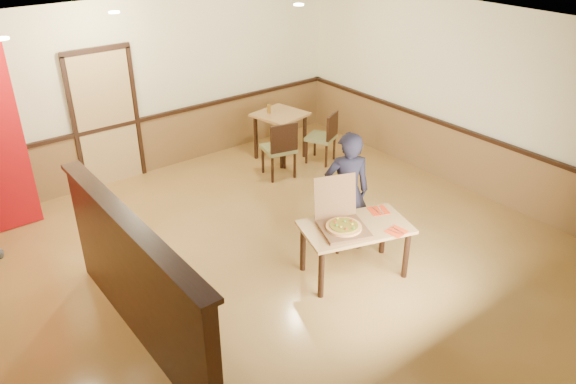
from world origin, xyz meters
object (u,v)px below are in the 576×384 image
at_px(diner, 347,192).
at_px(side_table, 280,124).
at_px(pizza_box, 342,223).
at_px(condiment, 269,109).
at_px(main_table, 355,233).
at_px(diner_chair, 340,210).
at_px(side_chair_right, 324,135).
at_px(side_chair_left, 280,147).

bearing_deg(diner, side_table, -81.75).
bearing_deg(diner, pizza_box, 71.57).
xyz_separation_m(pizza_box, condiment, (1.39, 3.35, 0.15)).
bearing_deg(condiment, main_table, -109.78).
height_order(diner_chair, side_table, diner_chair).
bearing_deg(diner, diner_chair, -74.90).
relative_size(side_chair_right, pizza_box, 1.18).
xyz_separation_m(diner, condiment, (0.91, 2.90, 0.09)).
height_order(side_chair_left, condiment, condiment).
bearing_deg(side_chair_right, condiment, -76.99).
relative_size(side_table, diner, 0.56).
bearing_deg(pizza_box, side_table, 85.55).
xyz_separation_m(side_chair_right, condiment, (-0.61, 0.74, 0.40)).
bearing_deg(side_chair_left, side_chair_right, -166.68).
distance_m(diner_chair, diner, 0.36).
bearing_deg(side_table, pizza_box, -115.41).
xyz_separation_m(diner_chair, side_chair_left, (0.55, 2.01, 0.06)).
xyz_separation_m(main_table, side_table, (1.36, 3.27, 0.06)).
relative_size(side_chair_left, side_table, 1.08).
height_order(side_chair_right, side_table, side_chair_right).
relative_size(side_chair_left, pizza_box, 1.27).
height_order(main_table, diner_chair, diner_chair).
bearing_deg(side_table, diner, -110.67).
distance_m(side_table, pizza_box, 3.56).
bearing_deg(side_chair_left, diner_chair, 87.52).
bearing_deg(side_chair_right, diner, 28.27).
height_order(side_chair_right, pizza_box, pizza_box).
relative_size(side_chair_right, diner, 0.56).
bearing_deg(side_chair_right, pizza_box, 25.87).
distance_m(main_table, side_table, 3.54).
relative_size(main_table, diner_chair, 1.64).
bearing_deg(condiment, side_chair_right, -50.48).
bearing_deg(side_table, side_chair_right, -51.80).
height_order(diner_chair, side_chair_left, side_chair_left).
height_order(side_chair_left, side_chair_right, side_chair_left).
relative_size(diner, pizza_box, 2.13).
height_order(diner_chair, pizza_box, pizza_box).
xyz_separation_m(side_chair_right, diner, (-1.52, -2.16, 0.32)).
relative_size(main_table, side_chair_left, 1.47).
bearing_deg(side_table, main_table, -112.57).
xyz_separation_m(side_chair_left, pizza_box, (-1.06, -2.59, 0.22)).
bearing_deg(diner_chair, main_table, -109.18).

